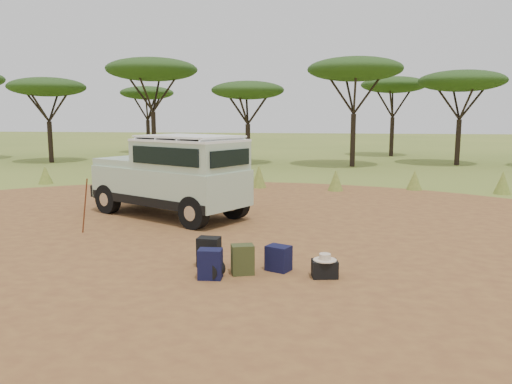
# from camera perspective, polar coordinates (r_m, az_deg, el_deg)

# --- Properties ---
(ground) EXTENTS (140.00, 140.00, 0.00)m
(ground) POSITION_cam_1_polar(r_m,az_deg,el_deg) (11.30, -6.08, -5.87)
(ground) COLOR olive
(ground) RESTS_ON ground
(dirt_clearing) EXTENTS (23.00, 23.00, 0.01)m
(dirt_clearing) POSITION_cam_1_polar(r_m,az_deg,el_deg) (11.29, -6.08, -5.85)
(dirt_clearing) COLOR olive
(dirt_clearing) RESTS_ON ground
(grass_fringe) EXTENTS (36.60, 1.60, 0.90)m
(grass_fringe) POSITION_cam_1_polar(r_m,az_deg,el_deg) (19.58, 0.61, 1.60)
(grass_fringe) COLOR olive
(grass_fringe) RESTS_ON ground
(acacia_treeline) EXTENTS (46.70, 13.20, 6.26)m
(acacia_treeline) POSITION_cam_1_polar(r_m,az_deg,el_deg) (30.51, 4.79, 12.55)
(acacia_treeline) COLOR black
(acacia_treeline) RESTS_ON ground
(safari_vehicle) EXTENTS (5.02, 3.87, 2.31)m
(safari_vehicle) POSITION_cam_1_polar(r_m,az_deg,el_deg) (14.18, -9.47, 1.64)
(safari_vehicle) COLOR #ADC5A8
(safari_vehicle) RESTS_ON ground
(walking_staff) EXTENTS (0.30, 0.19, 1.36)m
(walking_staff) POSITION_cam_1_polar(r_m,az_deg,el_deg) (12.69, -18.97, -1.53)
(walking_staff) COLOR maroon
(walking_staff) RESTS_ON ground
(backpack_black) EXTENTS (0.43, 0.33, 0.56)m
(backpack_black) POSITION_cam_1_polar(r_m,az_deg,el_deg) (9.56, -5.40, -6.83)
(backpack_black) COLOR black
(backpack_black) RESTS_ON ground
(backpack_navy) EXTENTS (0.43, 0.32, 0.54)m
(backpack_navy) POSITION_cam_1_polar(r_m,az_deg,el_deg) (8.84, -5.25, -8.21)
(backpack_navy) COLOR #111338
(backpack_navy) RESTS_ON ground
(backpack_olive) EXTENTS (0.47, 0.40, 0.55)m
(backpack_olive) POSITION_cam_1_polar(r_m,az_deg,el_deg) (9.05, -1.54, -7.74)
(backpack_olive) COLOR #3F4821
(backpack_olive) RESTS_ON ground
(duffel_navy) EXTENTS (0.51, 0.46, 0.47)m
(duffel_navy) POSITION_cam_1_polar(r_m,az_deg,el_deg) (9.27, 2.59, -7.58)
(duffel_navy) COLOR #111338
(duffel_navy) RESTS_ON ground
(hard_case) EXTENTS (0.49, 0.39, 0.31)m
(hard_case) POSITION_cam_1_polar(r_m,az_deg,el_deg) (8.99, 7.85, -8.71)
(hard_case) COLOR black
(hard_case) RESTS_ON ground
(stuff_sack) EXTENTS (0.40, 0.40, 0.32)m
(stuff_sack) POSITION_cam_1_polar(r_m,az_deg,el_deg) (8.90, -4.91, -8.84)
(stuff_sack) COLOR black
(stuff_sack) RESTS_ON ground
(safari_hat) EXTENTS (0.41, 0.41, 0.12)m
(safari_hat) POSITION_cam_1_polar(r_m,az_deg,el_deg) (8.94, 7.88, -7.47)
(safari_hat) COLOR beige
(safari_hat) RESTS_ON hard_case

